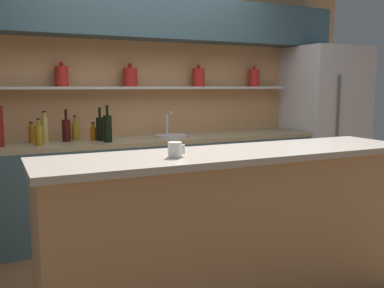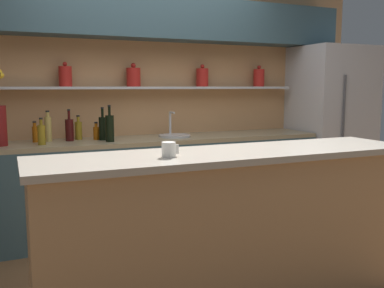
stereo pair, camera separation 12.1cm
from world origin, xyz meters
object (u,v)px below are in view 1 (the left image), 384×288
at_px(bottle_wine_2, 100,128).
at_px(bottle_spirit_3, 45,129).
at_px(bottle_sauce_6, 31,134).
at_px(bottle_wine_1, 108,128).
at_px(bottle_sauce_0, 93,133).
at_px(bottle_wine_4, 66,130).
at_px(refrigerator, 324,128).
at_px(coffee_mug, 175,150).
at_px(bottle_oil_7, 75,130).
at_px(sink_fixture, 171,135).
at_px(bottle_oil_5, 39,135).

height_order(bottle_wine_2, bottle_spirit_3, bottle_wine_2).
bearing_deg(bottle_sauce_6, bottle_wine_1, -19.70).
relative_size(bottle_sauce_0, bottle_wine_2, 0.55).
distance_m(bottle_sauce_0, bottle_wine_4, 0.25).
bearing_deg(refrigerator, coffee_mug, -147.58).
xyz_separation_m(bottle_spirit_3, bottle_oil_7, (0.28, 0.04, -0.03)).
xyz_separation_m(refrigerator, bottle_wine_4, (-2.96, 0.12, 0.09)).
height_order(refrigerator, bottle_spirit_3, refrigerator).
height_order(bottle_spirit_3, bottle_oil_7, bottle_spirit_3).
bearing_deg(bottle_spirit_3, bottle_oil_7, 8.89).
bearing_deg(bottle_sauce_0, bottle_wine_1, -67.02).
bearing_deg(coffee_mug, refrigerator, 32.42).
bearing_deg(sink_fixture, bottle_oil_7, 170.92).
relative_size(bottle_sauce_0, bottle_spirit_3, 0.60).
relative_size(bottle_sauce_6, bottle_oil_7, 0.83).
relative_size(refrigerator, bottle_wine_4, 6.36).
bearing_deg(bottle_wine_4, refrigerator, -2.37).
bearing_deg(bottle_spirit_3, bottle_wine_4, -8.88).
distance_m(bottle_sauce_6, bottle_oil_7, 0.40).
height_order(sink_fixture, bottle_sauce_6, sink_fixture).
height_order(sink_fixture, bottle_sauce_0, sink_fixture).
bearing_deg(refrigerator, bottle_wine_1, -178.05).
height_order(refrigerator, bottle_oil_5, refrigerator).
bearing_deg(sink_fixture, bottle_sauce_6, 176.14).
height_order(sink_fixture, bottle_spirit_3, bottle_spirit_3).
bearing_deg(bottle_spirit_3, bottle_wine_2, -10.89).
relative_size(bottle_wine_1, bottle_oil_7, 1.45).
bearing_deg(coffee_mug, bottle_spirit_3, 105.56).
relative_size(bottle_spirit_3, bottle_sauce_6, 1.48).
distance_m(refrigerator, bottle_wine_2, 2.66).
bearing_deg(bottle_oil_5, refrigerator, 1.11).
bearing_deg(bottle_spirit_3, bottle_wine_1, -25.07).
distance_m(bottle_wine_4, bottle_oil_7, 0.12).
relative_size(bottle_sauce_0, bottle_oil_7, 0.73).
xyz_separation_m(bottle_wine_2, bottle_sauce_6, (-0.60, 0.08, -0.03)).
bearing_deg(coffee_mug, bottle_sauce_6, 109.04).
height_order(bottle_wine_4, bottle_sauce_6, bottle_wine_4).
xyz_separation_m(sink_fixture, bottle_wine_4, (-1.01, 0.07, 0.09)).
distance_m(bottle_wine_1, bottle_sauce_6, 0.67).
bearing_deg(bottle_oil_5, coffee_mug, -70.13).
distance_m(bottle_wine_1, bottle_wine_2, 0.15).
bearing_deg(sink_fixture, bottle_wine_1, -168.54).
xyz_separation_m(refrigerator, bottle_oil_7, (-2.86, 0.19, 0.07)).
height_order(sink_fixture, coffee_mug, sink_fixture).
bearing_deg(bottle_oil_5, bottle_wine_1, -2.61).
xyz_separation_m(sink_fixture, coffee_mug, (-0.69, -1.72, 0.12)).
xyz_separation_m(bottle_wine_1, bottle_spirit_3, (-0.51, 0.24, -0.01)).
bearing_deg(bottle_wine_4, bottle_wine_1, -32.71).
bearing_deg(bottle_sauce_6, bottle_oil_7, 8.39).
relative_size(bottle_sauce_6, coffee_mug, 1.89).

